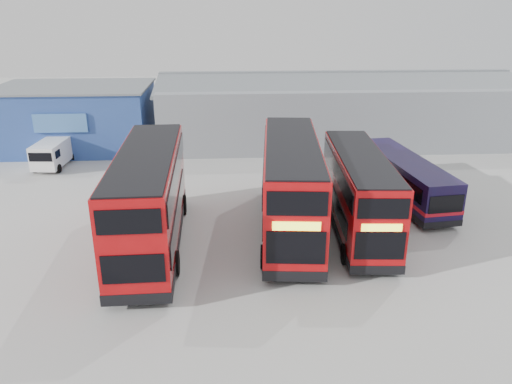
% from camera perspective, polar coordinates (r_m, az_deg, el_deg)
% --- Properties ---
extents(ground_plane, '(120.00, 120.00, 0.00)m').
position_cam_1_polar(ground_plane, '(26.18, 0.35, -5.12)').
color(ground_plane, '#A2A29D').
rests_on(ground_plane, ground).
extents(office_block, '(12.30, 8.32, 5.12)m').
position_cam_1_polar(office_block, '(44.20, -19.86, 8.09)').
color(office_block, navy).
rests_on(office_block, ground).
extents(maintenance_shed, '(30.50, 12.00, 5.89)m').
position_cam_1_polar(maintenance_shed, '(45.38, 8.97, 9.41)').
color(maintenance_shed, gray).
rests_on(maintenance_shed, ground).
extents(double_decker_left, '(3.20, 11.67, 4.90)m').
position_cam_1_polar(double_decker_left, '(24.75, -12.08, -1.03)').
color(double_decker_left, '#BB0A0E').
rests_on(double_decker_left, ground).
extents(double_decker_centre, '(3.79, 11.79, 4.91)m').
position_cam_1_polar(double_decker_centre, '(25.91, 4.02, 0.42)').
color(double_decker_centre, '#BB0A0E').
rests_on(double_decker_centre, ground).
extents(double_decker_right, '(3.08, 10.26, 4.28)m').
position_cam_1_polar(double_decker_right, '(26.44, 11.63, -0.26)').
color(double_decker_right, '#BB0A0E').
rests_on(double_decker_right, ground).
extents(single_decker_blue, '(3.38, 9.93, 2.64)m').
position_cam_1_polar(single_decker_blue, '(31.85, 16.53, 1.40)').
color(single_decker_blue, black).
rests_on(single_decker_blue, ground).
extents(panel_van, '(2.18, 4.61, 1.96)m').
position_cam_1_polar(panel_van, '(39.82, -22.16, 4.25)').
color(panel_van, white).
rests_on(panel_van, ground).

